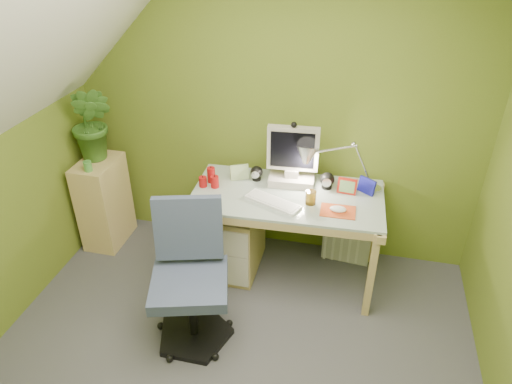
% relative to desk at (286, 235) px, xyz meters
% --- Properties ---
extents(wall_back, '(3.20, 0.01, 2.40)m').
position_rel_desk_xyz_m(wall_back, '(-0.19, 0.42, 0.83)').
color(wall_back, olive).
rests_on(wall_back, floor).
extents(desk, '(1.42, 0.75, 0.75)m').
position_rel_desk_xyz_m(desk, '(0.00, 0.00, 0.00)').
color(desk, tan).
rests_on(desk, floor).
extents(monitor, '(0.42, 0.26, 0.55)m').
position_rel_desk_xyz_m(monitor, '(-0.00, 0.18, 0.65)').
color(monitor, '#B7AFA5').
rests_on(monitor, desk).
extents(speaker_left, '(0.12, 0.12, 0.11)m').
position_rel_desk_xyz_m(speaker_left, '(-0.27, 0.16, 0.43)').
color(speaker_left, black).
rests_on(speaker_left, desk).
extents(speaker_right, '(0.12, 0.12, 0.13)m').
position_rel_desk_xyz_m(speaker_right, '(0.27, 0.16, 0.44)').
color(speaker_right, black).
rests_on(speaker_right, desk).
extents(keyboard, '(0.43, 0.28, 0.02)m').
position_rel_desk_xyz_m(keyboard, '(-0.08, -0.14, 0.38)').
color(keyboard, white).
rests_on(keyboard, desk).
extents(mousepad, '(0.25, 0.18, 0.01)m').
position_rel_desk_xyz_m(mousepad, '(0.38, -0.14, 0.38)').
color(mousepad, '#C4481E').
rests_on(mousepad, desk).
extents(mouse, '(0.13, 0.09, 0.04)m').
position_rel_desk_xyz_m(mouse, '(0.38, -0.14, 0.39)').
color(mouse, white).
rests_on(mouse, mousepad).
extents(amber_tumbler, '(0.08, 0.08, 0.10)m').
position_rel_desk_xyz_m(amber_tumbler, '(0.18, -0.08, 0.42)').
color(amber_tumbler, '#8C6314').
rests_on(amber_tumbler, desk).
extents(candle_cluster, '(0.17, 0.15, 0.12)m').
position_rel_desk_xyz_m(candle_cluster, '(-0.60, 0.01, 0.43)').
color(candle_cluster, '#AE1011').
rests_on(candle_cluster, desk).
extents(photo_frame_red, '(0.14, 0.03, 0.12)m').
position_rel_desk_xyz_m(photo_frame_red, '(0.42, 0.12, 0.43)').
color(photo_frame_red, red).
rests_on(photo_frame_red, desk).
extents(photo_frame_blue, '(0.12, 0.09, 0.12)m').
position_rel_desk_xyz_m(photo_frame_blue, '(0.56, 0.16, 0.43)').
color(photo_frame_blue, '#16179C').
rests_on(photo_frame_blue, desk).
extents(photo_frame_green, '(0.13, 0.08, 0.12)m').
position_rel_desk_xyz_m(photo_frame_green, '(-0.40, 0.14, 0.43)').
color(photo_frame_green, '#A4BE82').
rests_on(photo_frame_green, desk).
extents(desk_lamp, '(0.56, 0.27, 0.58)m').
position_rel_desk_xyz_m(desk_lamp, '(0.45, 0.18, 0.66)').
color(desk_lamp, silver).
rests_on(desk_lamp, desk).
extents(side_ledge, '(0.29, 0.45, 0.78)m').
position_rel_desk_xyz_m(side_ledge, '(-1.59, 0.09, 0.02)').
color(side_ledge, '#D8B471').
rests_on(side_ledge, floor).
extents(potted_plant, '(0.37, 0.32, 0.63)m').
position_rel_desk_xyz_m(potted_plant, '(-1.59, 0.14, 0.72)').
color(potted_plant, '#386722').
rests_on(potted_plant, side_ledge).
extents(green_cup, '(0.07, 0.07, 0.08)m').
position_rel_desk_xyz_m(green_cup, '(-1.57, -0.06, 0.45)').
color(green_cup, '#4D993F').
rests_on(green_cup, side_ledge).
extents(task_chair, '(0.69, 0.69, 1.00)m').
position_rel_desk_xyz_m(task_chair, '(-0.49, -0.80, 0.13)').
color(task_chair, '#39445E').
rests_on(task_chair, floor).
extents(radiator, '(0.40, 0.19, 0.39)m').
position_rel_desk_xyz_m(radiator, '(0.47, 0.32, -0.18)').
color(radiator, silver).
rests_on(radiator, floor).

